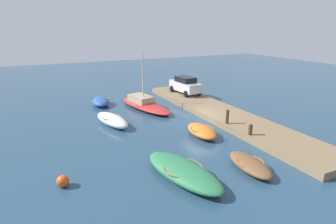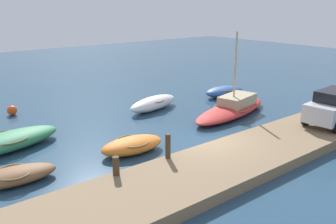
# 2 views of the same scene
# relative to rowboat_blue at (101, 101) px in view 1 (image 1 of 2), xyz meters

# --- Properties ---
(ground_plane) EXTENTS (84.00, 84.00, 0.00)m
(ground_plane) POSITION_rel_rowboat_blue_xyz_m (-7.91, -6.32, -0.39)
(ground_plane) COLOR navy
(dock_platform) EXTENTS (21.55, 3.58, 0.47)m
(dock_platform) POSITION_rel_rowboat_blue_xyz_m (-7.91, -8.39, -0.15)
(dock_platform) COLOR #846B4C
(dock_platform) RESTS_ON ground_plane
(rowboat_blue) EXTENTS (3.32, 1.97, 0.75)m
(rowboat_blue) POSITION_rel_rowboat_blue_xyz_m (0.00, 0.00, 0.00)
(rowboat_blue) COLOR #2D569E
(rowboat_blue) RESTS_ON ground_plane
(motorboat_green) EXTENTS (5.47, 2.93, 0.78)m
(motorboat_green) POSITION_rel_rowboat_blue_xyz_m (-15.31, -0.59, 0.01)
(motorboat_green) COLOR #2D7A4C
(motorboat_green) RESTS_ON ground_plane
(dinghy_brown) EXTENTS (3.32, 1.70, 0.61)m
(dinghy_brown) POSITION_rel_rowboat_blue_xyz_m (-16.10, -4.23, -0.07)
(dinghy_brown) COLOR brown
(dinghy_brown) RESTS_ON ground_plane
(sailboat_red) EXTENTS (7.29, 3.51, 5.00)m
(sailboat_red) POSITION_rel_rowboat_blue_xyz_m (-2.91, -3.38, 0.03)
(sailboat_red) COLOR #B72D28
(sailboat_red) RESTS_ON ground_plane
(rowboat_white) EXTENTS (4.27, 2.29, 0.83)m
(rowboat_white) POSITION_rel_rowboat_blue_xyz_m (-6.03, 0.51, 0.04)
(rowboat_white) COLOR white
(rowboat_white) RESTS_ON ground_plane
(rowboat_orange) EXTENTS (3.12, 1.71, 0.71)m
(rowboat_orange) POSITION_rel_rowboat_blue_xyz_m (-10.93, -4.51, -0.02)
(rowboat_orange) COLOR orange
(rowboat_orange) RESTS_ON ground_plane
(mooring_post_west) EXTENTS (0.25, 0.25, 0.72)m
(mooring_post_west) POSITION_rel_rowboat_blue_xyz_m (-13.16, -6.85, 0.45)
(mooring_post_west) COLOR #47331E
(mooring_post_west) RESTS_ON dock_platform
(mooring_post_mid_west) EXTENTS (0.22, 0.22, 1.04)m
(mooring_post_mid_west) POSITION_rel_rowboat_blue_xyz_m (-10.70, -6.85, 0.60)
(mooring_post_mid_west) COLOR #47331E
(mooring_post_mid_west) RESTS_ON dock_platform
(parked_car) EXTENTS (4.05, 2.07, 1.79)m
(parked_car) POSITION_rel_rowboat_blue_xyz_m (-1.07, -8.75, 1.00)
(parked_car) COLOR silver
(parked_car) RESTS_ON dock_platform
(marker_buoy) EXTENTS (0.59, 0.59, 0.59)m
(marker_buoy) POSITION_rel_rowboat_blue_xyz_m (-13.47, 4.91, -0.09)
(marker_buoy) COLOR #E54C19
(marker_buoy) RESTS_ON ground_plane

